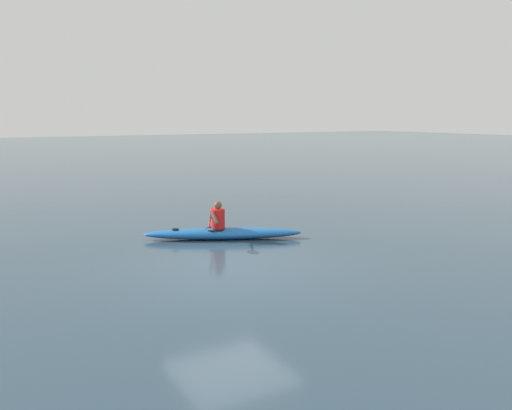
{
  "coord_description": "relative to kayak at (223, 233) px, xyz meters",
  "views": [
    {
      "loc": [
        4.96,
        9.78,
        3.25
      ],
      "look_at": [
        -0.54,
        0.22,
        1.36
      ],
      "focal_mm": 36.35,
      "sensor_mm": 36.0,
      "label": 1
    }
  ],
  "objects": [
    {
      "name": "kayaker",
      "position": [
        0.13,
        -0.06,
        0.45
      ],
      "size": [
        1.1,
        2.18,
        0.73
      ],
      "color": "red",
      "rests_on": "kayak"
    },
    {
      "name": "ground_plane",
      "position": [
        1.03,
        2.43,
        -0.15
      ],
      "size": [
        160.0,
        160.0,
        0.0
      ],
      "primitive_type": "plane",
      "color": "#283D4C"
    },
    {
      "name": "kayak",
      "position": [
        0.0,
        0.0,
        0.0
      ],
      "size": [
        4.06,
        2.42,
        0.3
      ],
      "color": "#1959A5",
      "rests_on": "ground"
    }
  ]
}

